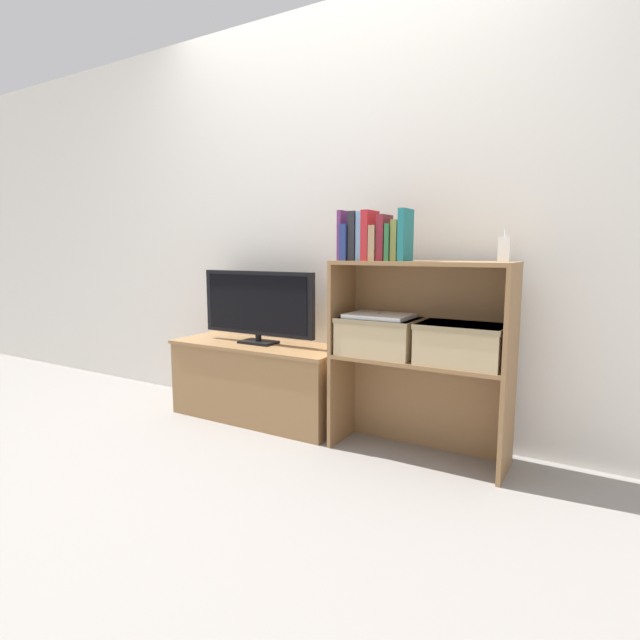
{
  "coord_description": "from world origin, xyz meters",
  "views": [
    {
      "loc": [
        1.38,
        -2.17,
        1.03
      ],
      "look_at": [
        0.0,
        0.15,
        0.65
      ],
      "focal_mm": 28.0,
      "sensor_mm": 36.0,
      "label": 1
    }
  ],
  "objects_px": {
    "tv": "(258,305)",
    "book_crimson": "(370,236)",
    "storage_basket_left": "(379,334)",
    "book_olive": "(398,241)",
    "book_navy": "(349,243)",
    "book_teal": "(406,235)",
    "baby_monitor": "(504,249)",
    "book_skyblue": "(363,236)",
    "book_forest": "(392,243)",
    "tv_stand": "(259,381)",
    "storage_basket_right": "(461,342)",
    "book_maroon": "(384,238)",
    "book_charcoal": "(357,236)",
    "book_plum": "(344,236)",
    "book_tan": "(377,243)",
    "laptop": "(379,316)"
  },
  "relations": [
    {
      "from": "tv",
      "to": "book_crimson",
      "type": "bearing_deg",
      "value": -6.83
    },
    {
      "from": "storage_basket_left",
      "to": "book_olive",
      "type": "bearing_deg",
      "value": -16.98
    },
    {
      "from": "book_navy",
      "to": "book_teal",
      "type": "relative_size",
      "value": 0.73
    },
    {
      "from": "book_navy",
      "to": "baby_monitor",
      "type": "height_order",
      "value": "book_navy"
    },
    {
      "from": "book_skyblue",
      "to": "book_forest",
      "type": "distance_m",
      "value": 0.15
    },
    {
      "from": "tv_stand",
      "to": "book_skyblue",
      "type": "xyz_separation_m",
      "value": [
        0.74,
        -0.09,
        0.86
      ]
    },
    {
      "from": "baby_monitor",
      "to": "storage_basket_right",
      "type": "relative_size",
      "value": 0.36
    },
    {
      "from": "tv_stand",
      "to": "book_maroon",
      "type": "bearing_deg",
      "value": -6.32
    },
    {
      "from": "tv",
      "to": "book_navy",
      "type": "xyz_separation_m",
      "value": [
        0.66,
        -0.09,
        0.36
      ]
    },
    {
      "from": "book_charcoal",
      "to": "book_teal",
      "type": "relative_size",
      "value": 0.98
    },
    {
      "from": "tv",
      "to": "book_plum",
      "type": "xyz_separation_m",
      "value": [
        0.63,
        -0.09,
        0.4
      ]
    },
    {
      "from": "book_charcoal",
      "to": "book_tan",
      "type": "xyz_separation_m",
      "value": [
        0.11,
        -0.0,
        -0.04
      ]
    },
    {
      "from": "book_crimson",
      "to": "book_olive",
      "type": "bearing_deg",
      "value": 0.0
    },
    {
      "from": "book_crimson",
      "to": "book_teal",
      "type": "bearing_deg",
      "value": 0.0
    },
    {
      "from": "laptop",
      "to": "storage_basket_right",
      "type": "bearing_deg",
      "value": 0.0
    },
    {
      "from": "book_navy",
      "to": "book_forest",
      "type": "xyz_separation_m",
      "value": [
        0.23,
        0.0,
        -0.0
      ]
    },
    {
      "from": "book_skyblue",
      "to": "book_charcoal",
      "type": "bearing_deg",
      "value": 180.0
    },
    {
      "from": "tv",
      "to": "laptop",
      "type": "xyz_separation_m",
      "value": [
        0.82,
        -0.06,
        -0.0
      ]
    },
    {
      "from": "book_crimson",
      "to": "book_olive",
      "type": "xyz_separation_m",
      "value": [
        0.15,
        0.0,
        -0.03
      ]
    },
    {
      "from": "tv",
      "to": "book_maroon",
      "type": "xyz_separation_m",
      "value": [
        0.85,
        -0.09,
        0.38
      ]
    },
    {
      "from": "book_forest",
      "to": "book_teal",
      "type": "xyz_separation_m",
      "value": [
        0.07,
        0.0,
        0.03
      ]
    },
    {
      "from": "book_crimson",
      "to": "book_forest",
      "type": "height_order",
      "value": "book_crimson"
    },
    {
      "from": "tv_stand",
      "to": "book_navy",
      "type": "relative_size",
      "value": 6.11
    },
    {
      "from": "book_olive",
      "to": "book_skyblue",
      "type": "bearing_deg",
      "value": 180.0
    },
    {
      "from": "book_plum",
      "to": "book_charcoal",
      "type": "bearing_deg",
      "value": -0.0
    },
    {
      "from": "tv",
      "to": "book_forest",
      "type": "xyz_separation_m",
      "value": [
        0.89,
        -0.09,
        0.36
      ]
    },
    {
      "from": "tv",
      "to": "baby_monitor",
      "type": "distance_m",
      "value": 1.45
    },
    {
      "from": "book_charcoal",
      "to": "book_skyblue",
      "type": "bearing_deg",
      "value": 0.0
    },
    {
      "from": "book_crimson",
      "to": "storage_basket_left",
      "type": "height_order",
      "value": "book_crimson"
    },
    {
      "from": "book_plum",
      "to": "storage_basket_right",
      "type": "xyz_separation_m",
      "value": [
        0.61,
        0.03,
        -0.5
      ]
    },
    {
      "from": "book_skyblue",
      "to": "book_crimson",
      "type": "bearing_deg",
      "value": 0.0
    },
    {
      "from": "book_skyblue",
      "to": "storage_basket_left",
      "type": "relative_size",
      "value": 0.61
    },
    {
      "from": "tv",
      "to": "storage_basket_right",
      "type": "bearing_deg",
      "value": -2.84
    },
    {
      "from": "book_crimson",
      "to": "book_olive",
      "type": "height_order",
      "value": "book_crimson"
    },
    {
      "from": "baby_monitor",
      "to": "book_charcoal",
      "type": "bearing_deg",
      "value": -176.2
    },
    {
      "from": "book_charcoal",
      "to": "storage_basket_left",
      "type": "distance_m",
      "value": 0.51
    },
    {
      "from": "book_charcoal",
      "to": "book_maroon",
      "type": "bearing_deg",
      "value": 0.0
    },
    {
      "from": "book_charcoal",
      "to": "baby_monitor",
      "type": "relative_size",
      "value": 1.72
    },
    {
      "from": "book_tan",
      "to": "storage_basket_right",
      "type": "relative_size",
      "value": 0.43
    },
    {
      "from": "book_skyblue",
      "to": "laptop",
      "type": "xyz_separation_m",
      "value": [
        0.08,
        0.03,
        -0.4
      ]
    },
    {
      "from": "book_navy",
      "to": "storage_basket_left",
      "type": "distance_m",
      "value": 0.49
    },
    {
      "from": "book_teal",
      "to": "storage_basket_right",
      "type": "xyz_separation_m",
      "value": [
        0.27,
        0.03,
        -0.5
      ]
    },
    {
      "from": "book_navy",
      "to": "tv",
      "type": "bearing_deg",
      "value": 172.02
    },
    {
      "from": "book_tan",
      "to": "storage_basket_left",
      "type": "xyz_separation_m",
      "value": [
        0.01,
        0.03,
        -0.46
      ]
    },
    {
      "from": "book_skyblue",
      "to": "storage_basket_left",
      "type": "xyz_separation_m",
      "value": [
        0.08,
        0.03,
        -0.49
      ]
    },
    {
      "from": "tv_stand",
      "to": "book_skyblue",
      "type": "bearing_deg",
      "value": -7.28
    },
    {
      "from": "book_charcoal",
      "to": "book_forest",
      "type": "bearing_deg",
      "value": 0.0
    },
    {
      "from": "storage_basket_right",
      "to": "book_crimson",
      "type": "bearing_deg",
      "value": -176.08
    },
    {
      "from": "book_skyblue",
      "to": "book_teal",
      "type": "relative_size",
      "value": 0.97
    },
    {
      "from": "book_forest",
      "to": "storage_basket_right",
      "type": "bearing_deg",
      "value": 5.22
    }
  ]
}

